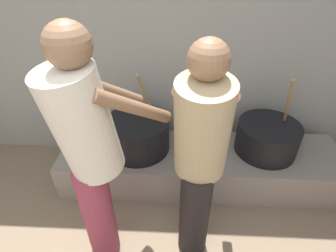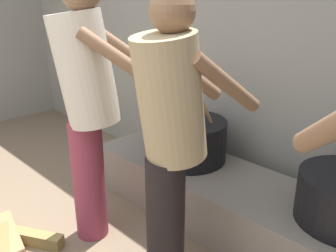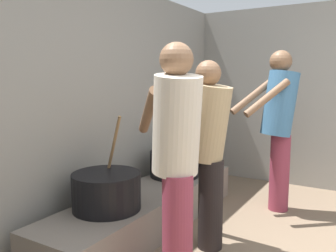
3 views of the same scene
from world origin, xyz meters
name	(u,v)px [view 3 (image 3 of 3)]	position (x,y,z in m)	size (l,w,h in m)	color
block_enclosure_rear	(50,107)	(0.00, 2.48, 1.14)	(5.78, 0.20, 2.27)	gray
hearth_ledge	(149,208)	(0.65, 1.96, 0.17)	(2.44, 0.60, 0.34)	slate
cooking_pot_main	(107,191)	(0.10, 1.99, 0.49)	(0.54, 0.54, 0.74)	black
cooking_pot_secondary	(174,164)	(1.20, 2.01, 0.48)	(0.52, 0.52, 0.72)	black
cook_in_tan_shirt	(208,143)	(0.57, 1.34, 0.86)	(0.40, 0.67, 1.51)	black
cook_in_cream_shirt	(176,151)	(-0.04, 1.28, 0.91)	(0.69, 0.69, 1.59)	#8C3347
cook_in_blue_shirt	(279,120)	(1.68, 1.06, 0.95)	(0.72, 0.69, 1.65)	#8C3347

